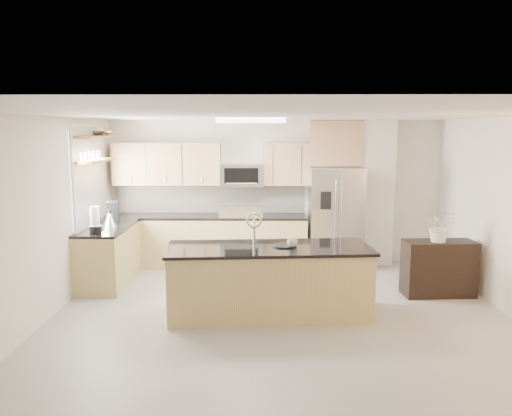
{
  "coord_description": "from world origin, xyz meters",
  "views": [
    {
      "loc": [
        -0.25,
        -5.84,
        2.42
      ],
      "look_at": [
        -0.33,
        1.3,
        1.31
      ],
      "focal_mm": 35.0,
      "sensor_mm": 36.0,
      "label": 1
    }
  ],
  "objects_px": {
    "credenza": "(439,268)",
    "cup": "(292,243)",
    "refrigerator": "(335,218)",
    "island": "(269,281)",
    "coffee_maker": "(113,212)",
    "bowl": "(101,132)",
    "blender": "(95,222)",
    "kettle": "(110,219)",
    "microwave": "(242,175)",
    "range": "(242,240)",
    "platter": "(285,245)",
    "flower_vase": "(441,218)"
  },
  "relations": [
    {
      "from": "credenza",
      "to": "cup",
      "type": "relative_size",
      "value": 7.48
    },
    {
      "from": "refrigerator",
      "to": "island",
      "type": "relative_size",
      "value": 0.65
    },
    {
      "from": "coffee_maker",
      "to": "bowl",
      "type": "relative_size",
      "value": 0.85
    },
    {
      "from": "blender",
      "to": "kettle",
      "type": "xyz_separation_m",
      "value": [
        0.05,
        0.53,
        -0.06
      ]
    },
    {
      "from": "microwave",
      "to": "cup",
      "type": "height_order",
      "value": "microwave"
    },
    {
      "from": "coffee_maker",
      "to": "bowl",
      "type": "height_order",
      "value": "bowl"
    },
    {
      "from": "credenza",
      "to": "range",
      "type": "bearing_deg",
      "value": 147.81
    },
    {
      "from": "platter",
      "to": "bowl",
      "type": "xyz_separation_m",
      "value": [
        -2.91,
        1.78,
        1.46
      ]
    },
    {
      "from": "credenza",
      "to": "platter",
      "type": "height_order",
      "value": "platter"
    },
    {
      "from": "range",
      "to": "coffee_maker",
      "type": "xyz_separation_m",
      "value": [
        -2.09,
        -0.7,
        0.61
      ]
    },
    {
      "from": "island",
      "to": "credenza",
      "type": "height_order",
      "value": "island"
    },
    {
      "from": "kettle",
      "to": "bowl",
      "type": "relative_size",
      "value": 0.67
    },
    {
      "from": "microwave",
      "to": "platter",
      "type": "height_order",
      "value": "microwave"
    },
    {
      "from": "coffee_maker",
      "to": "bowl",
      "type": "xyz_separation_m",
      "value": [
        -0.16,
        0.1,
        1.3
      ]
    },
    {
      "from": "refrigerator",
      "to": "kettle",
      "type": "bearing_deg",
      "value": -164.08
    },
    {
      "from": "cup",
      "to": "platter",
      "type": "bearing_deg",
      "value": 153.21
    },
    {
      "from": "blender",
      "to": "kettle",
      "type": "distance_m",
      "value": 0.54
    },
    {
      "from": "refrigerator",
      "to": "platter",
      "type": "height_order",
      "value": "refrigerator"
    },
    {
      "from": "microwave",
      "to": "coffee_maker",
      "type": "xyz_separation_m",
      "value": [
        -2.09,
        -0.82,
        -0.55
      ]
    },
    {
      "from": "range",
      "to": "flower_vase",
      "type": "xyz_separation_m",
      "value": [
        2.93,
        -1.68,
        0.7
      ]
    },
    {
      "from": "island",
      "to": "credenza",
      "type": "relative_size",
      "value": 2.66
    },
    {
      "from": "platter",
      "to": "flower_vase",
      "type": "bearing_deg",
      "value": 17.08
    },
    {
      "from": "range",
      "to": "island",
      "type": "bearing_deg",
      "value": -79.31
    },
    {
      "from": "range",
      "to": "blender",
      "type": "xyz_separation_m",
      "value": [
        -2.07,
        -1.63,
        0.62
      ]
    },
    {
      "from": "platter",
      "to": "credenza",
      "type": "bearing_deg",
      "value": 18.39
    },
    {
      "from": "cup",
      "to": "bowl",
      "type": "bearing_deg",
      "value": 148.7
    },
    {
      "from": "flower_vase",
      "to": "bowl",
      "type": "bearing_deg",
      "value": 168.22
    },
    {
      "from": "island",
      "to": "cup",
      "type": "relative_size",
      "value": 19.88
    },
    {
      "from": "microwave",
      "to": "credenza",
      "type": "distance_m",
      "value": 3.65
    },
    {
      "from": "range",
      "to": "island",
      "type": "relative_size",
      "value": 0.42
    },
    {
      "from": "blender",
      "to": "kettle",
      "type": "height_order",
      "value": "blender"
    },
    {
      "from": "refrigerator",
      "to": "bowl",
      "type": "height_order",
      "value": "bowl"
    },
    {
      "from": "platter",
      "to": "bowl",
      "type": "height_order",
      "value": "bowl"
    },
    {
      "from": "platter",
      "to": "kettle",
      "type": "distance_m",
      "value": 2.97
    },
    {
      "from": "platter",
      "to": "kettle",
      "type": "relative_size",
      "value": 1.18
    },
    {
      "from": "cup",
      "to": "kettle",
      "type": "distance_m",
      "value": 3.08
    },
    {
      "from": "microwave",
      "to": "cup",
      "type": "distance_m",
      "value": 2.74
    },
    {
      "from": "platter",
      "to": "blender",
      "type": "relative_size",
      "value": 0.79
    },
    {
      "from": "island",
      "to": "coffee_maker",
      "type": "xyz_separation_m",
      "value": [
        -2.55,
        1.71,
        0.62
      ]
    },
    {
      "from": "refrigerator",
      "to": "credenza",
      "type": "bearing_deg",
      "value": -49.94
    },
    {
      "from": "cup",
      "to": "platter",
      "type": "relative_size",
      "value": 0.43
    },
    {
      "from": "cup",
      "to": "platter",
      "type": "xyz_separation_m",
      "value": [
        -0.1,
        0.05,
        -0.05
      ]
    },
    {
      "from": "coffee_maker",
      "to": "platter",
      "type": "bearing_deg",
      "value": -31.33
    },
    {
      "from": "cup",
      "to": "kettle",
      "type": "relative_size",
      "value": 0.5
    },
    {
      "from": "credenza",
      "to": "coffee_maker",
      "type": "height_order",
      "value": "coffee_maker"
    },
    {
      "from": "credenza",
      "to": "kettle",
      "type": "height_order",
      "value": "kettle"
    },
    {
      "from": "cup",
      "to": "flower_vase",
      "type": "height_order",
      "value": "flower_vase"
    },
    {
      "from": "coffee_maker",
      "to": "credenza",
      "type": "bearing_deg",
      "value": -10.15
    },
    {
      "from": "credenza",
      "to": "coffee_maker",
      "type": "bearing_deg",
      "value": 166.06
    },
    {
      "from": "refrigerator",
      "to": "credenza",
      "type": "relative_size",
      "value": 1.74
    }
  ]
}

